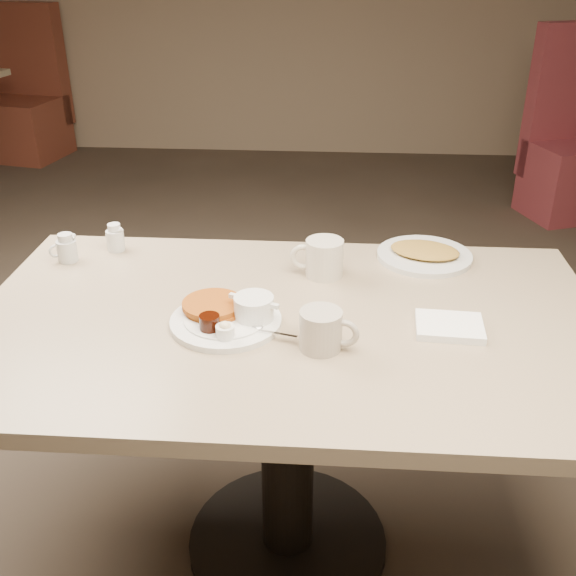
# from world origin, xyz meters

# --- Properties ---
(room) EXTENTS (7.04, 8.04, 2.84)m
(room) POSITION_xyz_m (0.00, 0.00, 1.40)
(room) COLOR #4C3F33
(room) RESTS_ON ground
(diner_table) EXTENTS (1.50, 0.90, 0.75)m
(diner_table) POSITION_xyz_m (0.00, 0.00, 0.58)
(diner_table) COLOR tan
(diner_table) RESTS_ON ground
(main_plate) EXTENTS (0.34, 0.34, 0.07)m
(main_plate) POSITION_xyz_m (-0.13, -0.03, 0.77)
(main_plate) COLOR white
(main_plate) RESTS_ON diner_table
(coffee_mug_near) EXTENTS (0.14, 0.11, 0.09)m
(coffee_mug_near) POSITION_xyz_m (0.08, -0.12, 0.80)
(coffee_mug_near) COLOR #B3AA9B
(coffee_mug_near) RESTS_ON diner_table
(napkin) EXTENTS (0.16, 0.13, 0.02)m
(napkin) POSITION_xyz_m (0.37, -0.03, 0.76)
(napkin) COLOR white
(napkin) RESTS_ON diner_table
(coffee_mug_far) EXTENTS (0.14, 0.10, 0.10)m
(coffee_mug_far) POSITION_xyz_m (0.08, 0.23, 0.80)
(coffee_mug_far) COLOR beige
(coffee_mug_far) RESTS_ON diner_table
(creamer_left) EXTENTS (0.08, 0.06, 0.08)m
(creamer_left) POSITION_xyz_m (-0.63, 0.28, 0.79)
(creamer_left) COLOR silver
(creamer_left) RESTS_ON diner_table
(creamer_right) EXTENTS (0.07, 0.06, 0.08)m
(creamer_right) POSITION_xyz_m (-0.52, 0.36, 0.79)
(creamer_right) COLOR silver
(creamer_right) RESTS_ON diner_table
(hash_plate) EXTENTS (0.33, 0.33, 0.04)m
(hash_plate) POSITION_xyz_m (0.36, 0.36, 0.76)
(hash_plate) COLOR silver
(hash_plate) RESTS_ON diner_table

